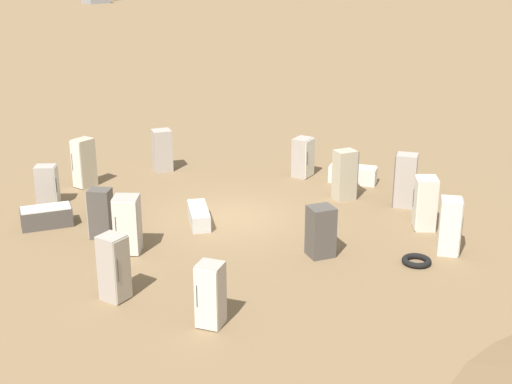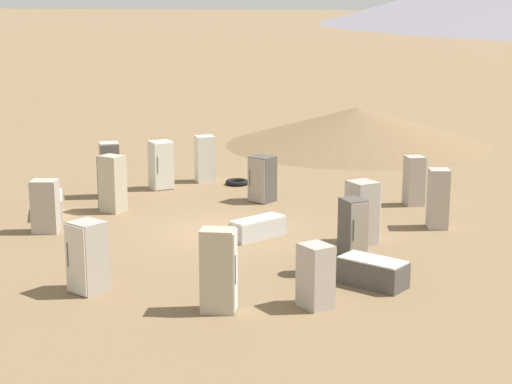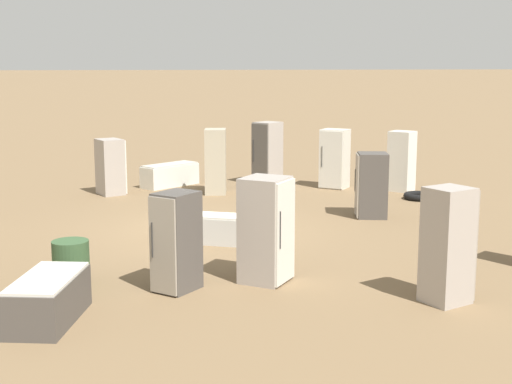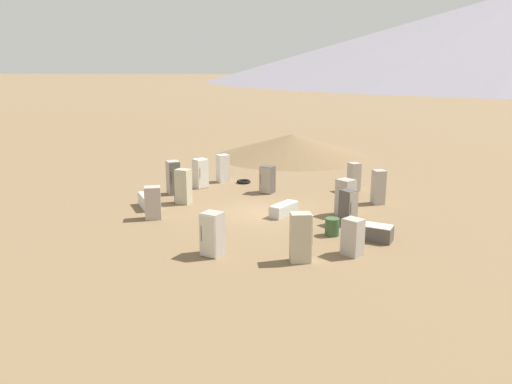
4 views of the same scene
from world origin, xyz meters
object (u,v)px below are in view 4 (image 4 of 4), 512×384
(discarded_fridge_2, at_px, (348,207))
(discarded_fridge_8, at_px, (353,237))
(rusty_barrel, at_px, (332,227))
(discarded_fridge_10, at_px, (284,209))
(discarded_fridge_6, at_px, (301,238))
(discarded_fridge_0, at_px, (267,180))
(discarded_fridge_7, at_px, (153,203))
(discarded_fridge_1, at_px, (173,178))
(discarded_fridge_11, at_px, (147,201))
(scrap_tire, at_px, (244,182))
(discarded_fridge_5, at_px, (378,187))
(discarded_fridge_9, at_px, (372,232))
(discarded_fridge_12, at_px, (354,177))
(discarded_fridge_13, at_px, (201,173))
(discarded_fridge_14, at_px, (345,197))
(discarded_fridge_3, at_px, (212,234))
(discarded_fridge_15, at_px, (223,168))
(discarded_fridge_4, at_px, (183,186))

(discarded_fridge_2, relative_size, discarded_fridge_8, 1.11)
(rusty_barrel, bearing_deg, discarded_fridge_10, 42.43)
(discarded_fridge_6, distance_m, discarded_fridge_8, 2.21)
(discarded_fridge_0, bearing_deg, discarded_fridge_7, 68.93)
(discarded_fridge_1, bearing_deg, discarded_fridge_11, 46.56)
(discarded_fridge_1, height_order, scrap_tire, discarded_fridge_1)
(discarded_fridge_6, bearing_deg, discarded_fridge_5, 144.53)
(discarded_fridge_5, distance_m, discarded_fridge_6, 9.64)
(discarded_fridge_1, distance_m, discarded_fridge_8, 12.93)
(discarded_fridge_8, bearing_deg, discarded_fridge_9, 11.42)
(discarded_fridge_12, xyz_separation_m, discarded_fridge_13, (-0.85, 9.22, 0.05))
(discarded_fridge_8, height_order, discarded_fridge_13, discarded_fridge_13)
(discarded_fridge_5, bearing_deg, discarded_fridge_14, -143.98)
(discarded_fridge_3, xyz_separation_m, discarded_fridge_14, (6.47, -5.09, 0.04))
(discarded_fridge_0, height_order, discarded_fridge_15, discarded_fridge_15)
(discarded_fridge_4, relative_size, discarded_fridge_13, 1.05)
(rusty_barrel, bearing_deg, discarded_fridge_7, 83.45)
(discarded_fridge_8, bearing_deg, discarded_fridge_1, 87.12)
(discarded_fridge_11, height_order, rusty_barrel, rusty_barrel)
(discarded_fridge_5, relative_size, discarded_fridge_6, 0.96)
(discarded_fridge_12, xyz_separation_m, scrap_tire, (0.83, 6.88, -0.75))
(discarded_fridge_7, bearing_deg, discarded_fridge_6, -49.38)
(discarded_fridge_0, bearing_deg, discarded_fridge_12, -148.04)
(discarded_fridge_2, distance_m, discarded_fridge_15, 11.01)
(discarded_fridge_13, height_order, discarded_fridge_14, discarded_fridge_14)
(discarded_fridge_10, height_order, discarded_fridge_15, discarded_fridge_15)
(discarded_fridge_4, bearing_deg, discarded_fridge_5, -67.36)
(discarded_fridge_9, xyz_separation_m, discarded_fridge_12, (8.78, 0.68, 0.50))
(discarded_fridge_10, relative_size, rusty_barrel, 2.37)
(discarded_fridge_7, distance_m, rusty_barrel, 8.71)
(discarded_fridge_5, xyz_separation_m, discarded_fridge_9, (-6.06, 0.56, -0.58))
(discarded_fridge_3, relative_size, scrap_tire, 1.97)
(discarded_fridge_6, bearing_deg, rusty_barrel, 146.52)
(discarded_fridge_1, distance_m, discarded_fridge_14, 10.14)
(discarded_fridge_7, bearing_deg, discarded_fridge_14, -5.96)
(discarded_fridge_11, height_order, discarded_fridge_13, discarded_fridge_13)
(discarded_fridge_13, distance_m, scrap_tire, 2.99)
(discarded_fridge_4, relative_size, discarded_fridge_11, 0.99)
(discarded_fridge_7, xyz_separation_m, discarded_fridge_9, (-1.29, -10.35, -0.46))
(discarded_fridge_0, relative_size, discarded_fridge_1, 0.81)
(discarded_fridge_7, bearing_deg, discarded_fridge_4, 59.50)
(discarded_fridge_7, xyz_separation_m, discarded_fridge_13, (6.64, -0.46, 0.09))
(discarded_fridge_13, relative_size, discarded_fridge_15, 1.00)
(discarded_fridge_3, bearing_deg, discarded_fridge_1, -43.61)
(discarded_fridge_8, height_order, discarded_fridge_15, discarded_fridge_15)
(discarded_fridge_15, bearing_deg, rusty_barrel, -92.71)
(discarded_fridge_6, height_order, rusty_barrel, discarded_fridge_6)
(discarded_fridge_12, bearing_deg, discarded_fridge_13, -116.89)
(discarded_fridge_1, bearing_deg, scrap_tire, -170.14)
(discarded_fridge_1, height_order, discarded_fridge_5, discarded_fridge_1)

